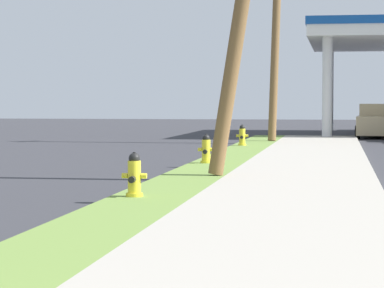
{
  "coord_description": "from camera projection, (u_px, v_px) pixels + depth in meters",
  "views": [
    {
      "loc": [
        3.78,
        -1.1,
        1.73
      ],
      "look_at": [
        0.8,
        17.01,
        0.83
      ],
      "focal_mm": 83.25,
      "sensor_mm": 36.0,
      "label": 1
    }
  ],
  "objects": [
    {
      "name": "fire_hydrant_third",
      "position": [
        206.0,
        150.0,
        22.83
      ],
      "size": [
        0.42,
        0.37,
        0.74
      ],
      "color": "yellow",
      "rests_on": "grass_verge"
    },
    {
      "name": "fire_hydrant_fourth",
      "position": [
        242.0,
        136.0,
        31.77
      ],
      "size": [
        0.42,
        0.37,
        0.74
      ],
      "color": "yellow",
      "rests_on": "grass_verge"
    },
    {
      "name": "fire_hydrant_second",
      "position": [
        134.0,
        177.0,
        14.86
      ],
      "size": [
        0.42,
        0.38,
        0.74
      ],
      "color": "yellow",
      "rests_on": "grass_verge"
    },
    {
      "name": "utility_pole_background",
      "position": [
        276.0,
        20.0,
        35.47
      ],
      "size": [
        0.7,
        1.67,
        9.44
      ],
      "color": "brown",
      "rests_on": "grass_verge"
    },
    {
      "name": "car_tan_by_far_pump",
      "position": [
        378.0,
        122.0,
        41.17
      ],
      "size": [
        2.16,
        4.59,
        1.57
      ],
      "color": "tan",
      "rests_on": "ground"
    }
  ]
}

